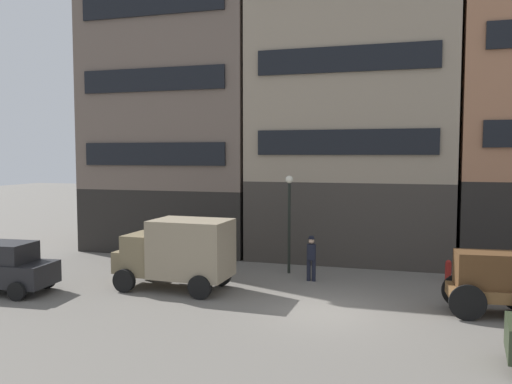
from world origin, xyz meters
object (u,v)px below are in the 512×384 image
object	(u,v)px
cargo_wagon	(496,279)
delivery_truck_near	(177,251)
fire_hydrant_curbside	(448,270)
sedan_light	(4,268)
streetlamp_curbside	(289,210)
pedestrian_officer	(311,256)

from	to	relation	value
cargo_wagon	delivery_truck_near	world-z (taller)	delivery_truck_near
delivery_truck_near	fire_hydrant_curbside	xyz separation A→B (m)	(9.76, 4.19, -1.00)
sedan_light	streetlamp_curbside	size ratio (longest dim) A/B	0.92
delivery_truck_near	streetlamp_curbside	xyz separation A→B (m)	(3.41, 3.70, 1.25)
pedestrian_officer	streetlamp_curbside	bearing A→B (deg)	136.79
sedan_light	pedestrian_officer	world-z (taller)	sedan_light
pedestrian_officer	fire_hydrant_curbside	xyz separation A→B (m)	(5.21, 1.56, -0.55)
streetlamp_curbside	cargo_wagon	bearing A→B (deg)	-27.15
fire_hydrant_curbside	streetlamp_curbside	bearing A→B (deg)	-175.58
cargo_wagon	sedan_light	size ratio (longest dim) A/B	0.79
sedan_light	pedestrian_officer	distance (m)	11.45
pedestrian_officer	streetlamp_curbside	distance (m)	2.30
delivery_truck_near	fire_hydrant_curbside	size ratio (longest dim) A/B	5.30
delivery_truck_near	sedan_light	distance (m)	6.25
delivery_truck_near	pedestrian_officer	world-z (taller)	delivery_truck_near
cargo_wagon	fire_hydrant_curbside	xyz separation A→B (m)	(-1.05, 4.29, -0.72)
cargo_wagon	pedestrian_officer	xyz separation A→B (m)	(-6.26, 2.73, -0.17)
cargo_wagon	delivery_truck_near	xyz separation A→B (m)	(-10.81, 0.10, 0.28)
streetlamp_curbside	fire_hydrant_curbside	xyz separation A→B (m)	(6.35, 0.49, -2.24)
sedan_light	streetlamp_curbside	bearing A→B (deg)	32.35
cargo_wagon	streetlamp_curbside	bearing A→B (deg)	152.85
sedan_light	pedestrian_officer	size ratio (longest dim) A/B	2.12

